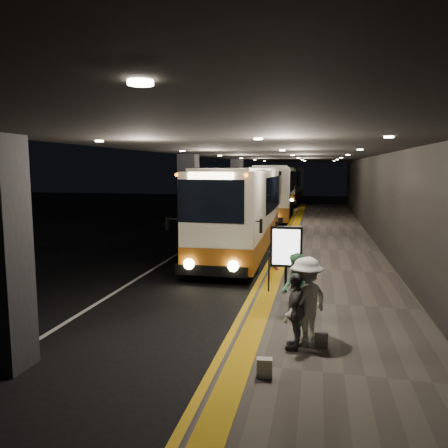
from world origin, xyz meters
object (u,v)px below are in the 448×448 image
(passenger_waiting_green, at_px, (296,289))
(info_sign, at_px, (286,248))
(passenger_boarding, at_px, (276,248))
(passenger_waiting_white, at_px, (306,301))
(coach_main, at_px, (242,214))
(passenger_waiting_grey, at_px, (296,311))
(bag_polka, at_px, (321,340))
(coach_third, at_px, (288,187))
(bag_plain, at_px, (264,368))
(coach_second, at_px, (273,194))
(stanchion_post, at_px, (269,272))

(passenger_waiting_green, distance_m, info_sign, 2.65)
(passenger_boarding, bearing_deg, passenger_waiting_white, 168.79)
(coach_main, relative_size, passenger_waiting_grey, 7.55)
(passenger_boarding, height_order, bag_polka, passenger_boarding)
(passenger_waiting_grey, xyz_separation_m, bag_polka, (0.52, 0.17, -0.63))
(passenger_waiting_white, bearing_deg, passenger_boarding, -132.68)
(coach_third, relative_size, bag_plain, 34.82)
(coach_main, xyz_separation_m, coach_second, (-0.05, 13.96, 0.08))
(info_sign, distance_m, stanchion_post, 0.88)
(passenger_waiting_grey, xyz_separation_m, info_sign, (-0.48, 4.00, 0.54))
(bag_polka, relative_size, bag_plain, 0.88)
(passenger_waiting_green, xyz_separation_m, bag_polka, (0.59, -1.26, -0.69))
(coach_main, bearing_deg, coach_second, 88.86)
(stanchion_post, bearing_deg, passenger_waiting_grey, -76.10)
(coach_third, relative_size, passenger_waiting_white, 6.44)
(bag_plain, bearing_deg, stanchion_post, 95.58)
(coach_second, height_order, coach_third, coach_second)
(passenger_boarding, distance_m, bag_polka, 6.92)
(coach_main, distance_m, info_sign, 6.84)
(coach_main, height_order, passenger_waiting_green, coach_main)
(coach_second, xyz_separation_m, coach_third, (0.18, 14.24, -0.06))
(coach_main, xyz_separation_m, passenger_waiting_grey, (2.89, -10.40, -0.83))
(passenger_waiting_white, height_order, stanchion_post, passenger_waiting_white)
(passenger_boarding, bearing_deg, coach_second, -15.46)
(coach_third, distance_m, bag_polka, 38.60)
(passenger_waiting_grey, bearing_deg, coach_third, -173.59)
(passenger_waiting_green, bearing_deg, info_sign, 167.99)
(coach_main, relative_size, coach_second, 0.96)
(coach_second, bearing_deg, stanchion_post, -87.74)
(info_sign, bearing_deg, passenger_boarding, 101.60)
(coach_third, height_order, stanchion_post, coach_third)
(bag_plain, bearing_deg, coach_main, 101.69)
(coach_second, relative_size, info_sign, 6.28)
(passenger_waiting_white, relative_size, stanchion_post, 1.56)
(coach_main, relative_size, info_sign, 6.04)
(passenger_waiting_white, bearing_deg, stanchion_post, -125.59)
(passenger_waiting_grey, height_order, bag_polka, passenger_waiting_grey)
(passenger_waiting_green, height_order, passenger_waiting_white, passenger_waiting_white)
(coach_second, distance_m, coach_third, 14.25)
(coach_second, height_order, info_sign, coach_second)
(coach_third, xyz_separation_m, passenger_boarding, (1.73, -31.72, -0.85))
(bag_polka, distance_m, info_sign, 4.13)
(passenger_waiting_grey, xyz_separation_m, stanchion_post, (-0.98, 3.95, -0.19))
(passenger_boarding, bearing_deg, stanchion_post, 159.40)
(coach_main, bearing_deg, stanchion_post, -74.80)
(passenger_boarding, xyz_separation_m, bag_polka, (1.56, -6.71, -0.63))
(passenger_waiting_green, height_order, stanchion_post, passenger_waiting_green)
(passenger_waiting_white, bearing_deg, info_sign, -132.89)
(passenger_boarding, height_order, stanchion_post, passenger_boarding)
(passenger_waiting_green, relative_size, passenger_waiting_white, 0.91)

